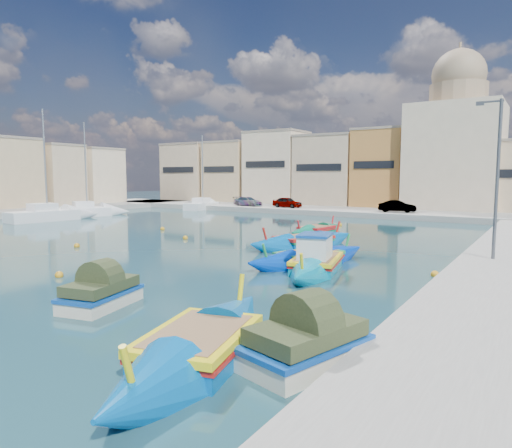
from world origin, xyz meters
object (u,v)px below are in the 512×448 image
Objects in this scene: yacht_north at (208,206)px; yacht_mid at (62,215)px; luzzu_cyan_south at (199,349)px; tender_far at (306,345)px; quay_street_lamp at (496,178)px; luzzu_green at (317,231)px; luzzu_blue_south at (309,259)px; luzzu_turquoise_cabin at (317,264)px; church_block at (456,142)px; luzzu_cyan_mid at (304,243)px; tender_near at (101,294)px; yacht_midnorth at (99,212)px.

yacht_mid reaches higher than yacht_north.
luzzu_cyan_south is at bearing -29.92° from yacht_mid.
luzzu_cyan_south is at bearing -153.34° from tender_far.
luzzu_green is (-12.66, 7.33, -4.10)m from quay_street_lamp.
luzzu_blue_south is at bearing -43.89° from yacht_north.
luzzu_turquoise_cabin is 13.60m from luzzu_green.
luzzu_turquoise_cabin is at bearing 113.99° from tender_far.
quay_street_lamp is 9.60m from luzzu_blue_south.
church_block is 33.97m from luzzu_cyan_mid.
yacht_mid reaches higher than tender_near.
quay_street_lamp is 0.72× the size of yacht_midnorth.
quay_street_lamp is 17.21m from luzzu_cyan_south.
luzzu_turquoise_cabin is (-6.85, -4.97, -4.00)m from quay_street_lamp.
church_block is at bearing 89.32° from luzzu_blue_south.
tender_far is at bearing -99.33° from quay_street_lamp.
luzzu_cyan_south is at bearing -75.77° from luzzu_blue_south.
luzzu_cyan_mid is at bearing -71.84° from luzzu_green.
luzzu_blue_south is 11.02m from tender_near.
luzzu_turquoise_cabin is 11.26m from luzzu_cyan_south.
yacht_midnorth is (-27.58, 1.75, 0.21)m from luzzu_green.
yacht_mid is at bearing -97.17° from yacht_north.
tender_near is 0.28× the size of yacht_midnorth.
yacht_midnorth reaches higher than quay_street_lamp.
yacht_mid reaches higher than tender_far.
church_block is 38.51m from luzzu_blue_south.
yacht_midnorth reaches higher than tender_far.
yacht_mid reaches higher than luzzu_blue_south.
luzzu_blue_south is 2.60× the size of tender_near.
church_block is 5.46× the size of tender_far.
luzzu_turquoise_cabin is at bearing -58.34° from luzzu_cyan_mid.
yacht_north is at bearing 82.83° from yacht_mid.
church_block reaches higher than quay_street_lamp.
yacht_north reaches higher than luzzu_cyan_south.
church_block is 6.05× the size of tender_near.
tender_far reaches higher than tender_near.
luzzu_cyan_south is 2.45× the size of tender_far.
yacht_mid is at bearing 164.73° from luzzu_turquoise_cabin.
luzzu_green is (-5.22, -26.67, -8.17)m from church_block.
luzzu_green is 0.67× the size of yacht_north.
quay_street_lamp is at bearing 73.51° from luzzu_cyan_south.
luzzu_cyan_south is at bearing -79.22° from luzzu_turquoise_cabin.
tender_near is (-2.59, -10.70, 0.19)m from luzzu_blue_south.
luzzu_cyan_south is at bearing -35.28° from yacht_midnorth.
yacht_north is (-32.12, 40.27, 0.14)m from luzzu_cyan_south.
quay_street_lamp is 0.76× the size of yacht_north.
tender_near is (-10.48, -14.34, -3.90)m from quay_street_lamp.
tender_near is (2.18, -21.67, 0.20)m from luzzu_green.
tender_near is 34.22m from yacht_mid.
luzzu_turquoise_cabin is 1.09× the size of luzzu_blue_south.
luzzu_turquoise_cabin is 10.85m from tender_far.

